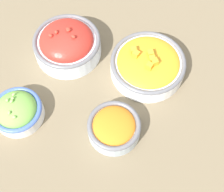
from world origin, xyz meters
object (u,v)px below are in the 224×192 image
at_px(bowl_carrots, 114,127).
at_px(bowl_cherry_tomatoes, 67,44).
at_px(bowl_lettuce, 17,111).
at_px(bowl_squash, 148,64).

bearing_deg(bowl_carrots, bowl_cherry_tomatoes, -40.55).
bearing_deg(bowl_cherry_tomatoes, bowl_lettuce, 81.70).
xyz_separation_m(bowl_lettuce, bowl_cherry_tomatoes, (-0.03, -0.22, 0.01)).
distance_m(bowl_carrots, bowl_cherry_tomatoes, 0.26).
bearing_deg(bowl_squash, bowl_carrots, 84.55).
distance_m(bowl_squash, bowl_cherry_tomatoes, 0.22).
relative_size(bowl_lettuce, bowl_cherry_tomatoes, 0.69).
bearing_deg(bowl_cherry_tomatoes, bowl_squash, -174.53).
distance_m(bowl_lettuce, bowl_carrots, 0.24).
distance_m(bowl_carrots, bowl_squash, 0.19).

